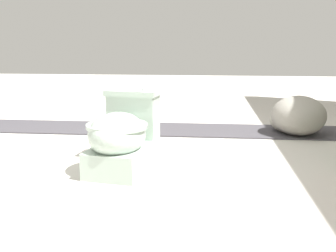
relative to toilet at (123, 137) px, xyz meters
The scene contains 5 objects.
ground_plane 0.24m from the toilet, 106.83° to the right, with size 14.00×14.00×0.00m, color beige.
gravel_strip 1.26m from the toilet, 160.63° to the left, with size 0.56×8.00×0.01m, color #423F44.
toilet is the anchor object (origin of this frame).
boulder_near 1.76m from the toilet, 128.29° to the left, with size 0.50×0.48×0.36m, color gray.
boulder_far 1.77m from the toilet, 132.11° to the left, with size 0.33×0.28×0.22m, color #ADA899.
Camera 1 is at (2.51, 0.63, 0.85)m, focal length 42.00 mm.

